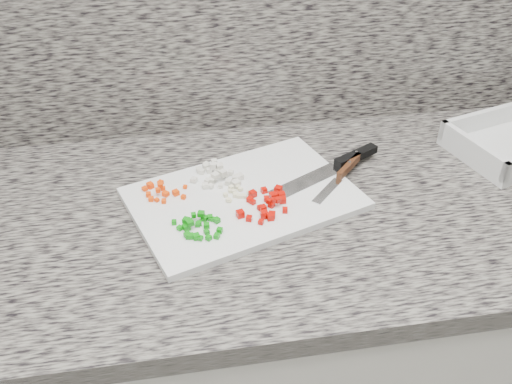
{
  "coord_description": "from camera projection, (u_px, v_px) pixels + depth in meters",
  "views": [
    {
      "loc": [
        -0.17,
        0.61,
        1.55
      ],
      "look_at": [
        -0.04,
        1.44,
        0.93
      ],
      "focal_mm": 40.0,
      "sensor_mm": 36.0,
      "label": 1
    }
  ],
  "objects": [
    {
      "name": "garlic_pile",
      "position": [
        236.0,
        193.0,
        1.06
      ],
      "size": [
        0.05,
        0.05,
        0.01
      ],
      "color": "beige",
      "rests_on": "cutting_board"
    },
    {
      "name": "carrot_pile",
      "position": [
        160.0,
        191.0,
        1.07
      ],
      "size": [
        0.09,
        0.07,
        0.02
      ],
      "color": "#F44105",
      "rests_on": "cutting_board"
    },
    {
      "name": "chef_knife",
      "position": [
        340.0,
        164.0,
        1.14
      ],
      "size": [
        0.25,
        0.15,
        0.02
      ],
      "rotation": [
        0.0,
        0.0,
        0.49
      ],
      "color": "white",
      "rests_on": "cutting_board"
    },
    {
      "name": "cutting_board",
      "position": [
        244.0,
        198.0,
        1.07
      ],
      "size": [
        0.47,
        0.39,
        0.01
      ],
      "primitive_type": "cube",
      "rotation": [
        0.0,
        0.0,
        0.32
      ],
      "color": "white",
      "rests_on": "countertop"
    },
    {
      "name": "paring_knife",
      "position": [
        344.0,
        172.0,
        1.12
      ],
      "size": [
        0.14,
        0.14,
        0.02
      ],
      "rotation": [
        0.0,
        0.0,
        0.82
      ],
      "color": "white",
      "rests_on": "cutting_board"
    },
    {
      "name": "onion_pile",
      "position": [
        220.0,
        176.0,
        1.1
      ],
      "size": [
        0.1,
        0.1,
        0.02
      ],
      "color": "silver",
      "rests_on": "cutting_board"
    },
    {
      "name": "countertop",
      "position": [
        274.0,
        212.0,
        1.08
      ],
      "size": [
        3.96,
        0.64,
        0.04
      ],
      "primitive_type": "cube",
      "color": "slate",
      "rests_on": "cabinet"
    },
    {
      "name": "red_pepper_pile",
      "position": [
        266.0,
        204.0,
        1.03
      ],
      "size": [
        0.1,
        0.1,
        0.02
      ],
      "color": "#B80902",
      "rests_on": "cutting_board"
    },
    {
      "name": "cabinet",
      "position": [
        271.0,
        362.0,
        1.34
      ],
      "size": [
        3.92,
        0.62,
        0.86
      ],
      "primitive_type": "cube",
      "color": "silver",
      "rests_on": "ground"
    },
    {
      "name": "green_pepper_pile",
      "position": [
        198.0,
        226.0,
        0.98
      ],
      "size": [
        0.09,
        0.07,
        0.02
      ],
      "color": "#0B810D",
      "rests_on": "cutting_board"
    }
  ]
}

